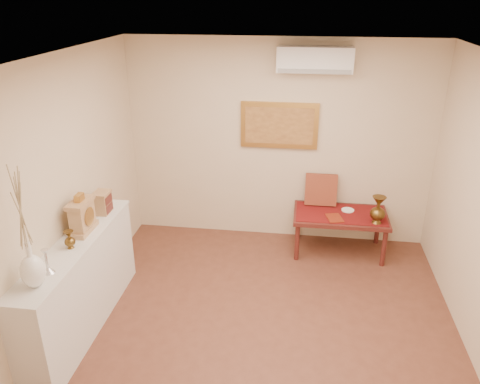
% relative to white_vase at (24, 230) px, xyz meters
% --- Properties ---
extents(floor, '(4.50, 4.50, 0.00)m').
position_rel_white_vase_xyz_m(floor, '(1.80, 0.72, -1.51)').
color(floor, brown).
rests_on(floor, ground).
extents(ceiling, '(4.50, 4.50, 0.00)m').
position_rel_white_vase_xyz_m(ceiling, '(1.80, 0.72, 1.19)').
color(ceiling, white).
rests_on(ceiling, ground).
extents(wall_back, '(4.00, 0.02, 2.70)m').
position_rel_white_vase_xyz_m(wall_back, '(1.80, 2.97, -0.16)').
color(wall_back, beige).
rests_on(wall_back, ground).
extents(wall_left, '(0.02, 4.50, 2.70)m').
position_rel_white_vase_xyz_m(wall_left, '(-0.20, 0.72, -0.16)').
color(wall_left, beige).
rests_on(wall_left, ground).
extents(white_vase, '(0.20, 0.20, 1.05)m').
position_rel_white_vase_xyz_m(white_vase, '(0.00, 0.00, 0.00)').
color(white_vase, white).
rests_on(white_vase, display_ledge).
extents(candlestick, '(0.11, 0.11, 0.23)m').
position_rel_white_vase_xyz_m(candlestick, '(0.00, 0.20, -0.41)').
color(candlestick, silver).
rests_on(candlestick, display_ledge).
extents(brass_urn_small, '(0.10, 0.10, 0.23)m').
position_rel_white_vase_xyz_m(brass_urn_small, '(-0.00, 0.62, -0.41)').
color(brass_urn_small, brown).
rests_on(brass_urn_small, display_ledge).
extents(table_cloth, '(1.14, 0.59, 0.01)m').
position_rel_white_vase_xyz_m(table_cloth, '(2.65, 2.60, -0.95)').
color(table_cloth, maroon).
rests_on(table_cloth, low_table).
extents(brass_urn_tall, '(0.19, 0.19, 0.43)m').
position_rel_white_vase_xyz_m(brass_urn_tall, '(3.08, 2.39, -0.73)').
color(brass_urn_tall, brown).
rests_on(brass_urn_tall, table_cloth).
extents(plate, '(0.16, 0.16, 0.01)m').
position_rel_white_vase_xyz_m(plate, '(2.75, 2.69, -0.94)').
color(plate, white).
rests_on(plate, table_cloth).
extents(menu, '(0.24, 0.29, 0.01)m').
position_rel_white_vase_xyz_m(menu, '(2.57, 2.44, -0.94)').
color(menu, maroon).
rests_on(menu, table_cloth).
extents(cushion, '(0.42, 0.18, 0.43)m').
position_rel_white_vase_xyz_m(cushion, '(2.39, 2.85, -0.74)').
color(cushion, maroon).
rests_on(cushion, table_cloth).
extents(display_ledge, '(0.37, 2.02, 0.98)m').
position_rel_white_vase_xyz_m(display_ledge, '(-0.02, 0.72, -1.01)').
color(display_ledge, silver).
rests_on(display_ledge, floor).
extents(mantel_clock, '(0.17, 0.36, 0.41)m').
position_rel_white_vase_xyz_m(mantel_clock, '(-0.02, 0.95, -0.35)').
color(mantel_clock, tan).
rests_on(mantel_clock, display_ledge).
extents(wooden_chest, '(0.16, 0.21, 0.24)m').
position_rel_white_vase_xyz_m(wooden_chest, '(-0.00, 1.39, -0.40)').
color(wooden_chest, tan).
rests_on(wooden_chest, display_ledge).
extents(low_table, '(1.20, 0.70, 0.55)m').
position_rel_white_vase_xyz_m(low_table, '(2.65, 2.60, -1.02)').
color(low_table, '#551E19').
rests_on(low_table, floor).
extents(painting, '(1.00, 0.06, 0.60)m').
position_rel_white_vase_xyz_m(painting, '(1.80, 2.94, 0.09)').
color(painting, '#B6853A').
rests_on(painting, wall_back).
extents(ac_unit, '(0.90, 0.25, 0.30)m').
position_rel_white_vase_xyz_m(ac_unit, '(2.20, 2.84, 0.94)').
color(ac_unit, white).
rests_on(ac_unit, wall_back).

